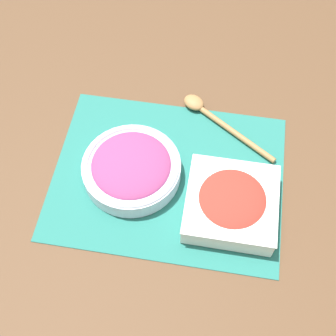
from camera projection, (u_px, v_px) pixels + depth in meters
ground_plane at (168, 177)px, 0.96m from camera, size 3.00×3.00×0.00m
placemat at (168, 176)px, 0.96m from camera, size 0.47×0.37×0.00m
onion_bowl at (131, 167)px, 0.94m from camera, size 0.20×0.20×0.05m
tomato_bowl at (231, 203)px, 0.89m from camera, size 0.17×0.17×0.06m
wooden_spoon at (212, 116)px, 1.03m from camera, size 0.22×0.16×0.02m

